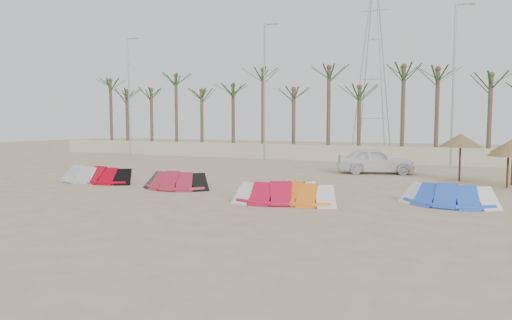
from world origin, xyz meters
The scene contains 16 objects.
ground centered at (0.00, 0.00, 0.00)m, with size 120.00×120.00×0.00m, color tan.
boundary_wall centered at (0.00, 22.00, 0.65)m, with size 60.00×0.30×1.30m, color beige.
palm_line centered at (0.67, 23.50, 6.44)m, with size 52.00×4.00×7.70m.
lamp_a centered at (-19.96, 20.00, 5.77)m, with size 1.25×0.14×11.00m.
lamp_b centered at (-5.96, 20.00, 5.77)m, with size 1.25×0.14×11.00m.
lamp_c centered at (8.04, 20.00, 5.77)m, with size 1.25×0.14×11.00m.
pylon centered at (1.00, 28.00, 0.00)m, with size 3.00×3.00×14.00m, color #A5A8AD, non-canonical shape.
kite_grey centered at (-9.13, 4.23, 0.42)m, with size 3.79×2.14×0.90m.
kite_red_left centered at (-7.70, 4.38, 0.42)m, with size 3.71×2.09×0.90m.
kite_red_mid centered at (-3.04, 3.94, 0.42)m, with size 3.34×1.80×0.90m.
kite_red_right centered at (2.75, 2.71, 0.42)m, with size 3.90×2.80×0.90m.
kite_orange centered at (3.42, 2.91, 0.42)m, with size 3.48×2.25×0.90m.
kite_blue centered at (8.64, 4.83, 0.42)m, with size 3.46×1.82×0.90m.
parasol_left centered at (8.78, 12.61, 2.17)m, with size 2.20×2.20×2.52m.
parasol_mid centered at (10.91, 10.88, 1.85)m, with size 1.88×1.88×2.21m.
car centered at (4.01, 14.49, 0.78)m, with size 1.85×4.61×1.57m, color white.
Camera 1 is at (9.49, -13.67, 3.06)m, focal length 32.00 mm.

